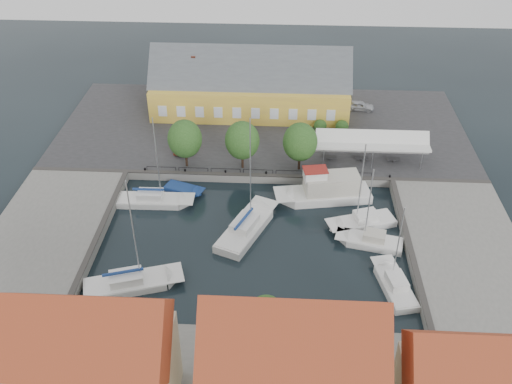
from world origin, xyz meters
TOP-DOWN VIEW (x-y plane):
  - ground at (0.00, 0.00)m, footprint 140.00×140.00m
  - north_quay at (0.00, 23.00)m, footprint 56.00×26.00m
  - west_quay at (-22.00, -2.00)m, footprint 12.00×24.00m
  - east_quay at (22.00, -2.00)m, footprint 12.00×24.00m
  - quay_edge_fittings at (0.02, 4.75)m, footprint 56.00×24.72m
  - warehouse at (-2.60, 28.36)m, footprint 28.56×14.00m
  - tent_canopy at (14.00, 14.50)m, footprint 14.00×4.00m
  - quay_trees at (-2.00, 12.00)m, footprint 18.20×4.20m
  - car_silver at (14.03, 28.84)m, footprint 4.35×2.10m
  - car_red at (-9.81, 16.04)m, footprint 2.52×4.75m
  - center_sailboat at (-0.74, 0.57)m, footprint 6.76×10.55m
  - trawler at (8.22, 7.24)m, footprint 11.73×5.19m
  - east_boat_a at (12.00, 2.37)m, footprint 8.06×4.86m
  - east_boat_b at (12.54, -0.93)m, footprint 7.36×3.84m
  - east_boat_c at (14.08, -7.40)m, footprint 3.90×7.72m
  - west_boat_a at (-11.85, 5.21)m, footprint 9.02×2.70m
  - west_boat_d at (-11.31, -8.51)m, footprint 9.93×5.64m
  - launch_sw at (-13.74, -12.56)m, footprint 4.79×2.20m
  - launch_nw at (-8.86, 7.95)m, footprint 5.22×3.49m
  - townhouses at (1.93, -23.24)m, footprint 36.30×8.50m

SIDE VIEW (x-z plane):
  - ground at x=0.00m, z-range 0.00..0.00m
  - launch_nw at x=-8.86m, z-range -0.35..0.53m
  - launch_sw at x=-13.74m, z-range -0.40..0.58m
  - east_boat_c at x=14.08m, z-range -4.59..5.11m
  - east_boat_b at x=12.54m, z-range -4.67..5.20m
  - east_boat_a at x=12.00m, z-range -5.26..5.78m
  - west_boat_d at x=-11.31m, z-range -6.08..6.62m
  - west_boat_a at x=-11.85m, z-range -5.63..6.17m
  - center_sailboat at x=-0.74m, z-range -6.61..7.34m
  - north_quay at x=0.00m, z-range 0.00..1.00m
  - west_quay at x=-22.00m, z-range 0.00..1.00m
  - east_quay at x=22.00m, z-range 0.00..1.00m
  - trawler at x=8.22m, z-range -1.48..3.52m
  - quay_edge_fittings at x=0.02m, z-range 0.86..1.26m
  - car_silver at x=14.03m, z-range 1.00..2.43m
  - car_red at x=-9.81m, z-range 1.00..2.49m
  - tent_canopy at x=14.00m, z-range 2.27..5.10m
  - warehouse at x=-2.60m, z-range -0.35..9.20m
  - quay_trees at x=-2.00m, z-range 1.73..8.03m
  - townhouses at x=1.93m, z-range -0.18..11.82m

